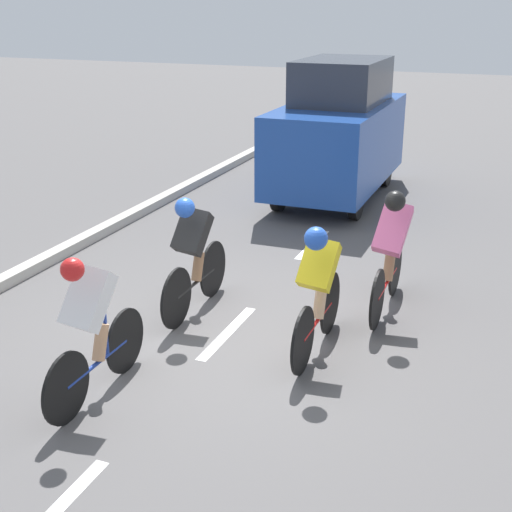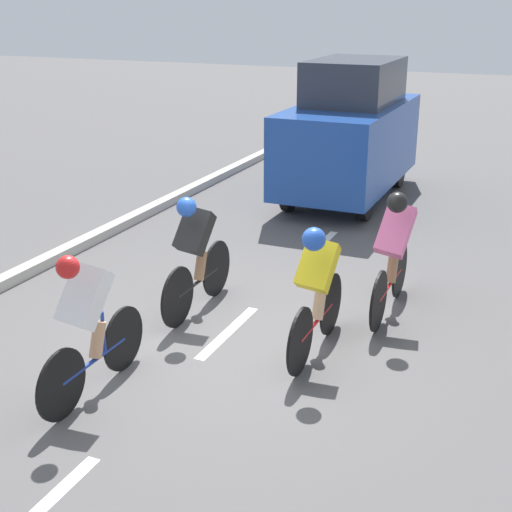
# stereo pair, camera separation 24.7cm
# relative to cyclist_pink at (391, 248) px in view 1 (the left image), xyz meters

# --- Properties ---
(ground_plane) EXTENTS (60.00, 60.00, 0.00)m
(ground_plane) POSITION_rel_cyclist_pink_xyz_m (1.53, 1.23, -0.81)
(ground_plane) COLOR #565454
(lane_stripe_mid) EXTENTS (0.12, 1.40, 0.01)m
(lane_stripe_mid) POSITION_rel_cyclist_pink_xyz_m (1.53, 1.16, -0.81)
(lane_stripe_mid) COLOR white
(lane_stripe_mid) RESTS_ON ground
(lane_stripe_far) EXTENTS (0.12, 1.40, 0.01)m
(lane_stripe_far) POSITION_rel_cyclist_pink_xyz_m (1.53, -2.04, -0.81)
(lane_stripe_far) COLOR white
(lane_stripe_far) RESTS_ON ground
(cyclist_pink) EXTENTS (0.41, 1.74, 1.55)m
(cyclist_pink) POSITION_rel_cyclist_pink_xyz_m (0.00, 0.00, 0.00)
(cyclist_pink) COLOR black
(cyclist_pink) RESTS_ON ground
(cyclist_yellow) EXTENTS (0.37, 1.66, 1.46)m
(cyclist_yellow) POSITION_rel_cyclist_pink_xyz_m (0.47, 1.29, -0.04)
(cyclist_yellow) COLOR black
(cyclist_yellow) RESTS_ON ground
(cyclist_black) EXTENTS (0.38, 1.67, 1.47)m
(cyclist_black) POSITION_rel_cyclist_pink_xyz_m (2.10, 0.82, -0.05)
(cyclist_black) COLOR black
(cyclist_black) RESTS_ON ground
(cyclist_white) EXTENTS (0.38, 1.62, 1.47)m
(cyclist_white) POSITION_rel_cyclist_pink_xyz_m (2.11, 2.86, -0.04)
(cyclist_white) COLOR black
(cyclist_white) RESTS_ON ground
(support_car) EXTENTS (1.70, 3.86, 2.47)m
(support_car) POSITION_rel_cyclist_pink_xyz_m (1.93, -4.80, 0.40)
(support_car) COLOR black
(support_car) RESTS_ON ground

